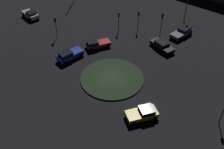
{
  "coord_description": "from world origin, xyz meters",
  "views": [
    {
      "loc": [
        20.99,
        19.67,
        24.9
      ],
      "look_at": [
        0.0,
        0.0,
        0.77
      ],
      "focal_mm": 40.97,
      "sensor_mm": 36.0,
      "label": 1
    }
  ],
  "objects_px": {
    "traffic_light_west": "(162,20)",
    "traffic_light_southwest": "(119,18)",
    "car_yellow": "(143,113)",
    "car_blue": "(69,55)",
    "car_silver": "(30,14)",
    "car_grey": "(182,32)",
    "car_black": "(162,45)",
    "car_red": "(97,44)",
    "traffic_light_southwest_near": "(138,17)",
    "traffic_light_south": "(55,23)"
  },
  "relations": [
    {
      "from": "traffic_light_west",
      "to": "traffic_light_southwest_near",
      "type": "height_order",
      "value": "traffic_light_west"
    },
    {
      "from": "car_red",
      "to": "traffic_light_southwest",
      "type": "height_order",
      "value": "traffic_light_southwest"
    },
    {
      "from": "car_blue",
      "to": "traffic_light_west",
      "type": "distance_m",
      "value": 17.56
    },
    {
      "from": "traffic_light_west",
      "to": "traffic_light_southwest",
      "type": "relative_size",
      "value": 1.2
    },
    {
      "from": "car_red",
      "to": "traffic_light_southwest_near",
      "type": "distance_m",
      "value": 9.8
    },
    {
      "from": "car_black",
      "to": "car_grey",
      "type": "relative_size",
      "value": 1.04
    },
    {
      "from": "car_blue",
      "to": "car_grey",
      "type": "height_order",
      "value": "car_blue"
    },
    {
      "from": "car_yellow",
      "to": "car_grey",
      "type": "distance_m",
      "value": 21.55
    },
    {
      "from": "traffic_light_west",
      "to": "traffic_light_southwest_near",
      "type": "relative_size",
      "value": 1.19
    },
    {
      "from": "car_silver",
      "to": "car_black",
      "type": "distance_m",
      "value": 27.65
    },
    {
      "from": "car_yellow",
      "to": "car_red",
      "type": "bearing_deg",
      "value": -85.07
    },
    {
      "from": "car_yellow",
      "to": "car_grey",
      "type": "height_order",
      "value": "car_grey"
    },
    {
      "from": "car_yellow",
      "to": "car_silver",
      "type": "distance_m",
      "value": 33.59
    },
    {
      "from": "car_silver",
      "to": "car_red",
      "type": "bearing_deg",
      "value": -171.36
    },
    {
      "from": "traffic_light_southwest",
      "to": "traffic_light_southwest_near",
      "type": "height_order",
      "value": "traffic_light_southwest_near"
    },
    {
      "from": "car_yellow",
      "to": "traffic_light_southwest",
      "type": "height_order",
      "value": "traffic_light_southwest"
    },
    {
      "from": "car_grey",
      "to": "traffic_light_southwest",
      "type": "bearing_deg",
      "value": -51.85
    },
    {
      "from": "car_black",
      "to": "traffic_light_west",
      "type": "height_order",
      "value": "traffic_light_west"
    },
    {
      "from": "traffic_light_southwest",
      "to": "traffic_light_south",
      "type": "xyz_separation_m",
      "value": [
        9.41,
        -6.62,
        0.15
      ]
    },
    {
      "from": "car_silver",
      "to": "traffic_light_southwest",
      "type": "xyz_separation_m",
      "value": [
        -8.55,
        16.55,
        1.85
      ]
    },
    {
      "from": "car_black",
      "to": "traffic_light_southwest_near",
      "type": "distance_m",
      "value": 7.7
    },
    {
      "from": "car_black",
      "to": "car_grey",
      "type": "distance_m",
      "value": 6.05
    },
    {
      "from": "car_yellow",
      "to": "traffic_light_west",
      "type": "distance_m",
      "value": 20.46
    },
    {
      "from": "car_grey",
      "to": "car_yellow",
      "type": "bearing_deg",
      "value": 22.84
    },
    {
      "from": "car_silver",
      "to": "traffic_light_southwest_near",
      "type": "relative_size",
      "value": 1.11
    },
    {
      "from": "car_blue",
      "to": "car_black",
      "type": "height_order",
      "value": "car_blue"
    },
    {
      "from": "car_black",
      "to": "car_red",
      "type": "xyz_separation_m",
      "value": [
        7.29,
        -8.45,
        0.02
      ]
    },
    {
      "from": "car_blue",
      "to": "car_red",
      "type": "bearing_deg",
      "value": -4.17
    },
    {
      "from": "traffic_light_southwest",
      "to": "traffic_light_south",
      "type": "bearing_deg",
      "value": -73.26
    },
    {
      "from": "car_blue",
      "to": "traffic_light_south",
      "type": "bearing_deg",
      "value": 72.67
    },
    {
      "from": "traffic_light_west",
      "to": "traffic_light_southwest_near",
      "type": "distance_m",
      "value": 4.53
    },
    {
      "from": "traffic_light_southwest",
      "to": "traffic_light_south",
      "type": "distance_m",
      "value": 11.5
    },
    {
      "from": "traffic_light_southwest_near",
      "to": "traffic_light_west",
      "type": "bearing_deg",
      "value": 80.86
    },
    {
      "from": "car_grey",
      "to": "traffic_light_south",
      "type": "bearing_deg",
      "value": -41.41
    },
    {
      "from": "traffic_light_southwest_near",
      "to": "car_silver",
      "type": "bearing_deg",
      "value": -83.59
    },
    {
      "from": "car_yellow",
      "to": "traffic_light_south",
      "type": "distance_m",
      "value": 23.75
    },
    {
      "from": "traffic_light_southwest",
      "to": "car_blue",
      "type": "bearing_deg",
      "value": -36.84
    },
    {
      "from": "car_yellow",
      "to": "traffic_light_southwest_near",
      "type": "height_order",
      "value": "traffic_light_southwest_near"
    },
    {
      "from": "car_black",
      "to": "traffic_light_southwest_near",
      "type": "xyz_separation_m",
      "value": [
        -2.23,
        -7.11,
        1.95
      ]
    },
    {
      "from": "car_silver",
      "to": "car_grey",
      "type": "bearing_deg",
      "value": -147.24
    },
    {
      "from": "traffic_light_southwest_near",
      "to": "traffic_light_south",
      "type": "bearing_deg",
      "value": -61.12
    },
    {
      "from": "car_blue",
      "to": "traffic_light_south",
      "type": "distance_m",
      "value": 7.71
    },
    {
      "from": "car_yellow",
      "to": "car_blue",
      "type": "relative_size",
      "value": 0.97
    },
    {
      "from": "traffic_light_west",
      "to": "traffic_light_southwest",
      "type": "height_order",
      "value": "traffic_light_west"
    },
    {
      "from": "car_grey",
      "to": "traffic_light_west",
      "type": "xyz_separation_m",
      "value": [
        2.64,
        -2.98,
        2.38
      ]
    },
    {
      "from": "traffic_light_southwest",
      "to": "car_black",
      "type": "bearing_deg",
      "value": 54.83
    },
    {
      "from": "car_silver",
      "to": "traffic_light_west",
      "type": "distance_m",
      "value": 26.59
    },
    {
      "from": "traffic_light_southwest_near",
      "to": "traffic_light_south",
      "type": "height_order",
      "value": "traffic_light_south"
    },
    {
      "from": "car_blue",
      "to": "traffic_light_west",
      "type": "bearing_deg",
      "value": -17.24
    },
    {
      "from": "car_silver",
      "to": "traffic_light_southwest",
      "type": "height_order",
      "value": "traffic_light_southwest"
    }
  ]
}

